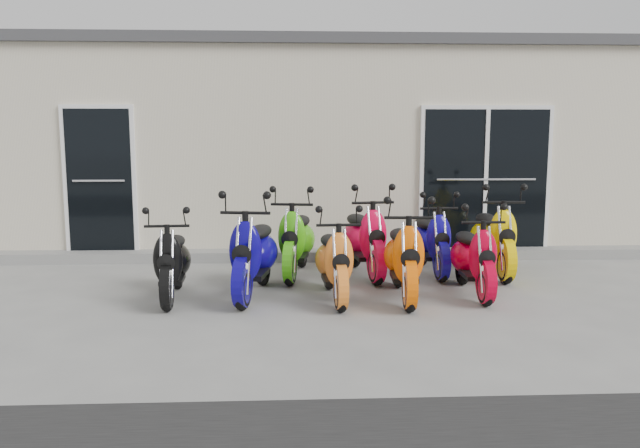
# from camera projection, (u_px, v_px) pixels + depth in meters

# --- Properties ---
(ground) EXTENTS (80.00, 80.00, 0.00)m
(ground) POSITION_uv_depth(u_px,v_px,m) (322.00, 293.00, 7.42)
(ground) COLOR gray
(ground) RESTS_ON ground
(building) EXTENTS (14.00, 6.00, 3.20)m
(building) POSITION_uv_depth(u_px,v_px,m) (309.00, 148.00, 12.33)
(building) COLOR beige
(building) RESTS_ON ground
(roof_cap) EXTENTS (14.20, 6.20, 0.16)m
(roof_cap) POSITION_uv_depth(u_px,v_px,m) (309.00, 61.00, 12.09)
(roof_cap) COLOR #3F3F42
(roof_cap) RESTS_ON building
(front_step) EXTENTS (14.00, 0.40, 0.15)m
(front_step) POSITION_uv_depth(u_px,v_px,m) (316.00, 255.00, 9.41)
(front_step) COLOR gray
(front_step) RESTS_ON ground
(door_left) EXTENTS (1.07, 0.08, 2.22)m
(door_left) POSITION_uv_depth(u_px,v_px,m) (100.00, 176.00, 9.24)
(door_left) COLOR black
(door_left) RESTS_ON front_step
(door_right) EXTENTS (2.02, 0.08, 2.22)m
(door_right) POSITION_uv_depth(u_px,v_px,m) (485.00, 175.00, 9.51)
(door_right) COLOR black
(door_right) RESTS_ON front_step
(scooter_front_black) EXTENTS (0.65, 1.54, 1.11)m
(scooter_front_black) POSITION_uv_depth(u_px,v_px,m) (172.00, 251.00, 7.09)
(scooter_front_black) COLOR black
(scooter_front_black) RESTS_ON ground
(scooter_front_blue) EXTENTS (0.89, 1.81, 1.28)m
(scooter_front_blue) POSITION_uv_depth(u_px,v_px,m) (253.00, 242.00, 7.20)
(scooter_front_blue) COLOR #0C0479
(scooter_front_blue) RESTS_ON ground
(scooter_front_orange_a) EXTENTS (0.66, 1.57, 1.13)m
(scooter_front_orange_a) POSITION_uv_depth(u_px,v_px,m) (334.00, 251.00, 7.07)
(scooter_front_orange_a) COLOR orange
(scooter_front_orange_a) RESTS_ON ground
(scooter_front_orange_b) EXTENTS (0.71, 1.70, 1.23)m
(scooter_front_orange_b) POSITION_uv_depth(u_px,v_px,m) (404.00, 246.00, 7.11)
(scooter_front_orange_b) COLOR #FD6003
(scooter_front_orange_b) RESTS_ON ground
(scooter_front_red) EXTENTS (0.58, 1.54, 1.13)m
(scooter_front_red) POSITION_uv_depth(u_px,v_px,m) (474.00, 248.00, 7.30)
(scooter_front_red) COLOR #C10021
(scooter_front_red) RESTS_ON ground
(scooter_back_green) EXTENTS (0.86, 1.76, 1.24)m
(scooter_back_green) POSITION_uv_depth(u_px,v_px,m) (296.00, 230.00, 8.27)
(scooter_back_green) COLOR #40B511
(scooter_back_green) RESTS_ON ground
(scooter_back_red) EXTENTS (0.87, 1.79, 1.27)m
(scooter_back_red) POSITION_uv_depth(u_px,v_px,m) (364.00, 229.00, 8.29)
(scooter_back_red) COLOR #E60538
(scooter_back_red) RESTS_ON ground
(scooter_back_blue) EXTENTS (0.63, 1.59, 1.16)m
(scooter_back_blue) POSITION_uv_depth(u_px,v_px,m) (431.00, 231.00, 8.41)
(scooter_back_blue) COLOR #110889
(scooter_back_blue) RESTS_ON ground
(scooter_back_yellow) EXTENTS (0.68, 1.73, 1.26)m
(scooter_back_yellow) POSITION_uv_depth(u_px,v_px,m) (494.00, 228.00, 8.37)
(scooter_back_yellow) COLOR #F7D200
(scooter_back_yellow) RESTS_ON ground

